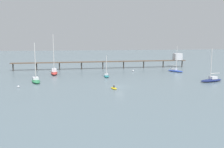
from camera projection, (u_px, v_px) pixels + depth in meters
ground_plane at (120, 87)px, 69.42m from camera, size 400.00×400.00×0.00m
pier at (130, 60)px, 110.61m from camera, size 77.57×5.37×6.42m
sailboat_green at (36, 80)px, 76.10m from camera, size 4.37×8.40×12.22m
sailboat_blue at (175, 70)px, 99.09m from camera, size 5.43×6.86×10.49m
sailboat_teal at (106, 75)px, 86.71m from camera, size 2.18×6.14×7.48m
sailboat_red at (54, 72)px, 92.75m from camera, size 3.23×10.03×14.93m
sailboat_navy at (211, 80)px, 76.86m from camera, size 8.54×4.38×10.47m
dinghy_yellow at (114, 88)px, 66.27m from camera, size 1.83×2.93×1.14m
mooring_buoy_inner at (18, 87)px, 67.64m from camera, size 0.62×0.62×0.62m
mooring_buoy_mid at (133, 71)px, 99.51m from camera, size 0.72×0.72×0.72m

